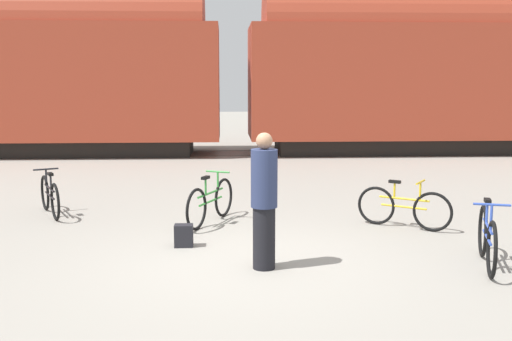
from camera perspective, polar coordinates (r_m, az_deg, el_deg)
name	(u,v)px	position (r m, az deg, el deg)	size (l,w,h in m)	color
ground_plane	(250,263)	(8.36, -0.55, -8.84)	(80.00, 80.00, 0.00)	gray
freight_train	(234,64)	(20.55, -2.08, 10.14)	(51.34, 3.19, 5.83)	black
rail_near	(235,156)	(19.98, -2.00, 1.42)	(63.34, 0.07, 0.01)	#4C4238
rail_far	(234,151)	(21.41, -2.07, 1.90)	(63.34, 0.07, 0.01)	#4C4238
bicycle_blue	(487,238)	(8.70, 21.15, -6.04)	(0.59, 1.66, 0.93)	black
bicycle_yellow	(404,207)	(10.52, 13.89, -3.43)	(1.40, 0.97, 0.83)	black
bicycle_black	(50,196)	(11.82, -19.04, -2.31)	(0.79, 1.54, 0.85)	black
bicycle_green	(211,202)	(10.60, -4.34, -3.00)	(0.80, 1.67, 0.89)	black
person_in_navy	(264,201)	(7.93, 0.78, -2.94)	(0.35, 0.35, 1.83)	black
backpack	(184,236)	(9.20, -6.90, -6.17)	(0.28, 0.20, 0.34)	black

